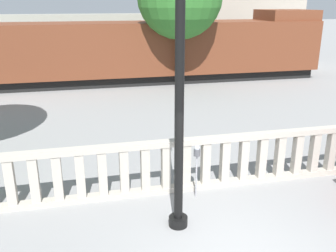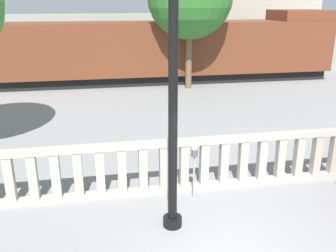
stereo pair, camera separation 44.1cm
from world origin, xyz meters
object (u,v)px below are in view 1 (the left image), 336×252
train_far (60,33)px  parking_meter (197,157)px  train_near (145,51)px  lamppost (179,96)px

train_far → parking_meter: bearing=-81.5°
parking_meter → train_near: size_ratio=0.06×
train_near → lamppost: bearing=-97.4°
lamppost → train_near: bearing=82.6°
lamppost → train_near: lamppost is taller
lamppost → parking_meter: lamppost is taller
lamppost → train_far: size_ratio=0.19×
parking_meter → lamppost: bearing=-123.8°
lamppost → train_far: bearing=96.7°
parking_meter → train_far: train_far is taller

